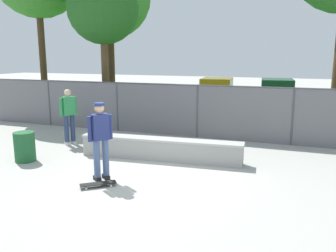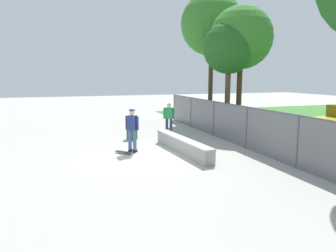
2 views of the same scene
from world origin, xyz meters
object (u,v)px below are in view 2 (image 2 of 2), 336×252
(concrete_ledge, at_px, (182,145))
(tree_mid, at_px, (229,48))
(bystander, at_px, (169,118))
(skateboard, at_px, (123,152))
(tree_near_right, at_px, (241,38))
(skateboarder, at_px, (132,128))
(tree_near_left, at_px, (212,25))
(trash_bin, at_px, (132,131))

(concrete_ledge, distance_m, tree_mid, 7.73)
(concrete_ledge, distance_m, bystander, 3.54)
(skateboard, bearing_deg, tree_mid, 118.70)
(concrete_ledge, relative_size, tree_near_right, 0.64)
(skateboarder, bearing_deg, skateboard, -70.29)
(concrete_ledge, distance_m, tree_near_left, 11.84)
(trash_bin, bearing_deg, skateboard, -18.64)
(tree_mid, xyz_separation_m, bystander, (0.93, -3.98, -3.78))
(tree_near_left, bearing_deg, bystander, -44.51)
(tree_near_right, distance_m, bystander, 6.69)
(tree_near_right, distance_m, trash_bin, 8.59)
(skateboarder, distance_m, trash_bin, 2.91)
(concrete_ledge, relative_size, trash_bin, 5.66)
(tree_near_right, bearing_deg, trash_bin, -80.97)
(tree_mid, height_order, trash_bin, tree_mid)
(concrete_ledge, xyz_separation_m, bystander, (-3.42, 0.57, 0.70))
(skateboard, bearing_deg, tree_near_left, 134.96)
(tree_near_left, distance_m, tree_near_right, 4.01)
(skateboarder, bearing_deg, tree_near_left, 135.97)
(bystander, bearing_deg, tree_mid, 103.10)
(tree_mid, relative_size, trash_bin, 7.73)
(bystander, distance_m, trash_bin, 2.08)
(trash_bin, bearing_deg, tree_near_right, 99.03)
(tree_mid, xyz_separation_m, trash_bin, (0.89, -5.98, -4.38))
(tree_near_left, bearing_deg, tree_near_right, 0.90)
(concrete_ledge, bearing_deg, skateboard, -102.46)
(tree_near_left, height_order, bystander, tree_near_left)
(tree_near_right, relative_size, tree_mid, 1.15)
(tree_near_right, bearing_deg, bystander, -76.94)
(tree_near_left, relative_size, tree_near_right, 1.23)
(skateboarder, height_order, bystander, skateboarder)
(bystander, bearing_deg, tree_near_left, 135.49)
(skateboarder, xyz_separation_m, bystander, (-2.74, 2.57, -0.02))
(concrete_ledge, height_order, skateboarder, skateboarder)
(bystander, relative_size, trash_bin, 2.22)
(skateboarder, height_order, trash_bin, skateboarder)
(skateboard, xyz_separation_m, trash_bin, (-2.93, 0.99, 0.34))
(skateboarder, bearing_deg, concrete_ledge, 71.16)
(skateboarder, xyz_separation_m, tree_near_right, (-3.87, 7.46, 4.40))
(skateboarder, xyz_separation_m, tree_near_left, (-7.65, 7.40, 5.73))
(tree_near_right, height_order, trash_bin, tree_near_right)
(tree_near_left, xyz_separation_m, trash_bin, (4.87, -6.83, -6.35))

